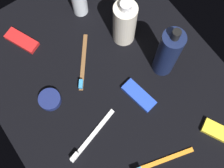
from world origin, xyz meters
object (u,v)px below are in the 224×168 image
at_px(toothbrush_white, 90,138).
at_px(toothbrush_orange, 159,162).
at_px(snack_bar_red, 22,40).
at_px(snack_bar_blue, 139,95).
at_px(bodywash_bottle, 124,23).
at_px(lotion_bottle, 168,53).
at_px(cream_tin_left, 50,100).
at_px(toothbrush_brown, 83,65).
at_px(snack_bar_yellow, 221,133).
at_px(deodorant_stick, 79,2).

distance_m(toothbrush_white, toothbrush_orange, 0.20).
distance_m(snack_bar_red, snack_bar_blue, 0.39).
bearing_deg(snack_bar_blue, bodywash_bottle, -33.17).
bearing_deg(bodywash_bottle, toothbrush_orange, 158.27).
height_order(lotion_bottle, toothbrush_white, lotion_bottle).
distance_m(toothbrush_orange, snack_bar_blue, 0.19).
relative_size(toothbrush_white, cream_tin_left, 2.77).
distance_m(toothbrush_white, snack_bar_red, 0.37).
height_order(toothbrush_brown, cream_tin_left, same).
xyz_separation_m(bodywash_bottle, cream_tin_left, (-0.05, 0.29, -0.07)).
relative_size(lotion_bottle, bodywash_bottle, 1.22).
bearing_deg(lotion_bottle, toothbrush_orange, 139.91).
bearing_deg(toothbrush_white, snack_bar_yellow, -122.90).
bearing_deg(bodywash_bottle, cream_tin_left, 98.95).
bearing_deg(toothbrush_brown, lotion_bottle, -125.88).
bearing_deg(snack_bar_yellow, toothbrush_white, 29.91).
distance_m(toothbrush_brown, toothbrush_white, 0.22).
height_order(snack_bar_red, snack_bar_blue, same).
bearing_deg(toothbrush_white, snack_bar_red, 0.95).
bearing_deg(toothbrush_white, toothbrush_orange, -143.95).
bearing_deg(snack_bar_blue, deodorant_stick, -13.58).
bearing_deg(deodorant_stick, toothbrush_white, 150.39).
bearing_deg(deodorant_stick, lotion_bottle, -162.82).
bearing_deg(bodywash_bottle, snack_bar_blue, 157.09).
relative_size(toothbrush_orange, cream_tin_left, 2.78).
bearing_deg(snack_bar_blue, snack_bar_red, 18.31).
height_order(toothbrush_brown, toothbrush_white, same).
bearing_deg(toothbrush_brown, snack_bar_red, 32.20).
height_order(deodorant_stick, snack_bar_red, deodorant_stick).
relative_size(toothbrush_orange, snack_bar_blue, 1.70).
relative_size(snack_bar_blue, snack_bar_yellow, 1.00).
height_order(toothbrush_brown, snack_bar_blue, toothbrush_brown).
relative_size(bodywash_bottle, toothbrush_brown, 1.18).
relative_size(toothbrush_white, toothbrush_orange, 1.00).
bearing_deg(deodorant_stick, toothbrush_brown, 148.76).
bearing_deg(toothbrush_orange, lotion_bottle, -40.09).
bearing_deg(snack_bar_blue, snack_bar_yellow, -161.09).
height_order(bodywash_bottle, toothbrush_brown, bodywash_bottle).
distance_m(toothbrush_brown, snack_bar_blue, 0.19).
bearing_deg(bodywash_bottle, deodorant_stick, 20.53).
distance_m(snack_bar_red, cream_tin_left, 0.21).
distance_m(snack_bar_blue, cream_tin_left, 0.25).
xyz_separation_m(toothbrush_brown, toothbrush_white, (-0.19, 0.10, 0.00)).
distance_m(lotion_bottle, deodorant_stick, 0.32).
bearing_deg(cream_tin_left, snack_bar_blue, -122.16).
bearing_deg(lotion_bottle, snack_bar_red, 43.93).
relative_size(deodorant_stick, snack_bar_yellow, 0.94).
relative_size(snack_bar_yellow, cream_tin_left, 1.63).
relative_size(bodywash_bottle, snack_bar_red, 1.70).
height_order(toothbrush_orange, snack_bar_red, toothbrush_orange).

